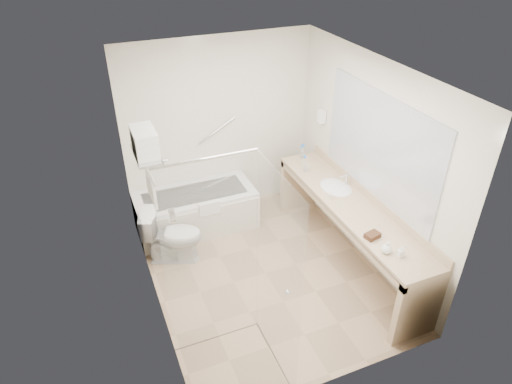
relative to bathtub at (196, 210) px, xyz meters
name	(u,v)px	position (x,y,z in m)	size (l,w,h in m)	color
floor	(265,273)	(0.50, -1.24, -0.28)	(3.20, 3.20, 0.00)	tan
ceiling	(268,72)	(0.50, -1.24, 2.22)	(2.60, 3.20, 0.10)	white
wall_back	(219,129)	(0.50, 0.36, 0.97)	(2.60, 0.10, 2.50)	beige
wall_front	(346,282)	(0.50, -2.84, 0.97)	(2.60, 0.10, 2.50)	beige
wall_left	(146,212)	(-0.80, -1.24, 0.97)	(0.10, 3.20, 2.50)	beige
wall_right	(368,164)	(1.80, -1.24, 0.97)	(0.10, 3.20, 2.50)	beige
bathtub	(196,210)	(0.00, 0.00, 0.00)	(1.60, 0.73, 0.59)	silver
grab_bar_short	(153,163)	(-0.45, 0.32, 0.67)	(0.03, 0.03, 0.40)	silver
grab_bar_long	(217,131)	(0.45, 0.32, 0.97)	(0.03, 0.03, 0.60)	silver
shower_enclosure	(243,267)	(-0.13, -2.16, 0.79)	(0.96, 0.91, 2.11)	silver
towel_shelf	(146,150)	(-0.67, -0.89, 1.48)	(0.24, 0.55, 0.81)	silver
vanity_counter	(349,218)	(1.52, -1.39, 0.36)	(0.55, 2.70, 0.95)	tan
sink	(336,189)	(1.55, -0.99, 0.54)	(0.40, 0.52, 0.14)	silver
faucet	(347,179)	(1.70, -0.99, 0.65)	(0.03, 0.03, 0.14)	silver
mirror	(379,146)	(1.79, -1.39, 1.27)	(0.02, 2.00, 1.20)	#ADB2BA
hairdryer_unit	(322,116)	(1.75, -0.19, 1.17)	(0.08, 0.10, 0.18)	white
toilet	(173,236)	(-0.45, -0.54, 0.08)	(0.40, 0.72, 0.71)	silver
amenity_basket	(372,235)	(1.38, -2.02, 0.60)	(0.16, 0.11, 0.05)	#472A19
soap_bottle_a	(401,254)	(1.46, -2.38, 0.60)	(0.05, 0.12, 0.05)	white
soap_bottle_b	(387,249)	(1.36, -2.28, 0.63)	(0.11, 0.13, 0.11)	white
water_bottle_left	(303,152)	(1.53, -0.14, 0.67)	(0.06, 0.06, 0.21)	silver
water_bottle_mid	(304,164)	(1.38, -0.47, 0.68)	(0.07, 0.07, 0.22)	silver
water_bottle_right	(301,152)	(1.51, -0.14, 0.66)	(0.06, 0.06, 0.19)	silver
drinking_glass_near	(307,168)	(1.41, -0.50, 0.62)	(0.07, 0.07, 0.10)	silver
drinking_glass_far	(332,195)	(1.38, -1.19, 0.61)	(0.06, 0.06, 0.08)	silver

